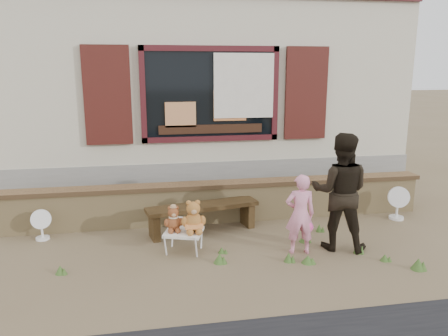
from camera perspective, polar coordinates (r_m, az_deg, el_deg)
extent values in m
plane|color=brown|center=(6.52, 0.95, -9.78)|extent=(80.00, 80.00, 0.00)
cube|color=#B8B095|center=(10.46, -3.89, 12.30)|extent=(8.00, 5.00, 3.20)
cube|color=gray|center=(10.67, -3.73, 1.50)|extent=(8.04, 5.04, 0.80)
cube|color=black|center=(7.97, -1.78, 9.59)|extent=(2.30, 0.04, 1.50)
cube|color=#441318|center=(7.94, -1.80, 15.35)|extent=(2.50, 0.08, 0.10)
cube|color=#441318|center=(8.03, -1.72, 3.87)|extent=(2.50, 0.08, 0.10)
cube|color=#441318|center=(7.86, -10.56, 9.33)|extent=(0.10, 0.08, 1.70)
cube|color=#441318|center=(8.21, 6.67, 9.61)|extent=(0.10, 0.08, 1.70)
cube|color=black|center=(7.87, -14.98, 9.12)|extent=(0.80, 0.07, 1.70)
cube|color=black|center=(8.39, 10.67, 9.55)|extent=(0.80, 0.07, 1.70)
cube|color=silver|center=(8.00, 2.62, 10.67)|extent=(1.10, 0.02, 1.15)
cube|color=black|center=(8.00, -1.72, 5.14)|extent=(1.90, 0.06, 0.16)
cube|color=tan|center=(7.90, -5.71, 6.95)|extent=(0.55, 0.06, 0.45)
cube|color=#E08447|center=(8.01, 0.77, 8.18)|extent=(0.60, 0.06, 0.55)
cube|color=tan|center=(7.34, -0.56, -4.64)|extent=(7.00, 0.30, 0.60)
cube|color=brown|center=(7.25, -0.56, -2.15)|extent=(7.10, 0.36, 0.07)
cube|color=#322311|center=(6.81, -2.80, -5.03)|extent=(1.80, 0.72, 0.07)
cube|color=#322311|center=(6.69, -9.07, -7.62)|extent=(0.17, 0.35, 0.37)
cube|color=#322311|center=(7.16, 3.08, -6.08)|extent=(0.17, 0.35, 0.37)
cube|color=white|center=(6.15, -5.28, -8.34)|extent=(0.62, 0.58, 0.04)
cylinder|color=silver|center=(6.09, -7.66, -10.22)|extent=(0.03, 0.03, 0.27)
cylinder|color=silver|center=(5.99, -3.65, -10.51)|extent=(0.03, 0.03, 0.27)
cylinder|color=silver|center=(6.43, -6.74, -8.88)|extent=(0.03, 0.03, 0.27)
cylinder|color=silver|center=(6.34, -2.96, -9.13)|extent=(0.03, 0.03, 0.27)
imported|color=pink|center=(6.10, 9.91, -5.96)|extent=(0.44, 0.32, 1.12)
imported|color=black|center=(6.30, 14.92, -3.02)|extent=(1.00, 0.91, 1.66)
cylinder|color=white|center=(7.18, -22.59, -8.46)|extent=(0.20, 0.20, 0.04)
cylinder|color=white|center=(7.14, -22.68, -7.50)|extent=(0.03, 0.03, 0.26)
cylinder|color=white|center=(7.08, -22.81, -6.11)|extent=(0.31, 0.16, 0.30)
cylinder|color=white|center=(8.05, 21.57, -6.05)|extent=(0.24, 0.24, 0.04)
cylinder|color=white|center=(8.00, 21.66, -5.00)|extent=(0.04, 0.04, 0.31)
cylinder|color=white|center=(7.94, 21.79, -3.48)|extent=(0.37, 0.22, 0.36)
cone|color=#3D5E25|center=(5.98, 8.43, -11.45)|extent=(0.13, 0.13, 0.13)
cone|color=#3D5E25|center=(6.22, 24.02, -11.37)|extent=(0.18, 0.18, 0.15)
cone|color=#3D5E25|center=(6.32, 20.25, -10.91)|extent=(0.12, 0.12, 0.09)
cone|color=#3D5E25|center=(5.97, -20.61, -12.32)|extent=(0.13, 0.13, 0.11)
cone|color=#3D5E25|center=(6.43, 17.06, -9.96)|extent=(0.11, 0.11, 0.16)
cone|color=#3D5E25|center=(6.65, 10.47, -8.99)|extent=(0.16, 0.16, 0.12)
cone|color=#3D5E25|center=(5.88, -0.59, -11.71)|extent=(0.16, 0.16, 0.13)
cone|color=#3D5E25|center=(6.18, -0.30, -10.67)|extent=(0.11, 0.11, 0.08)
cone|color=#3D5E25|center=(7.09, 12.32, -7.65)|extent=(0.10, 0.10, 0.12)
cone|color=#3D5E25|center=(5.99, 10.90, -11.63)|extent=(0.17, 0.17, 0.10)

